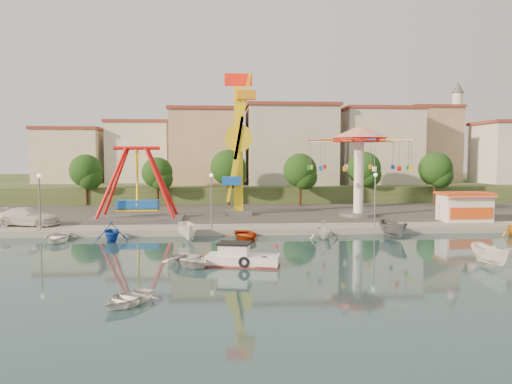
{
  "coord_description": "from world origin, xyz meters",
  "views": [
    {
      "loc": [
        -7.14,
        -34.71,
        7.49
      ],
      "look_at": [
        -3.64,
        14.0,
        4.0
      ],
      "focal_mm": 35.0,
      "sensor_mm": 36.0,
      "label": 1
    }
  ],
  "objects": [
    {
      "name": "wave_swinger",
      "position": [
        8.75,
        21.57,
        8.2
      ],
      "size": [
        11.6,
        11.6,
        10.4
      ],
      "color": "#59595E",
      "rests_on": "quay_deck"
    },
    {
      "name": "tree_0",
      "position": [
        -26.0,
        36.98,
        5.47
      ],
      "size": [
        4.6,
        4.6,
        7.19
      ],
      "color": "#382314",
      "rests_on": "quay_deck"
    },
    {
      "name": "hill_terrace",
      "position": [
        0.0,
        67.0,
        1.5
      ],
      "size": [
        200.0,
        60.0,
        3.0
      ],
      "primitive_type": "cube",
      "color": "#384C26",
      "rests_on": "ground"
    },
    {
      "name": "tree_4",
      "position": [
        14.0,
        37.35,
        5.75
      ],
      "size": [
        4.86,
        4.86,
        7.6
      ],
      "color": "#382314",
      "rests_on": "quay_deck"
    },
    {
      "name": "ground",
      "position": [
        0.0,
        0.0,
        0.0
      ],
      "size": [
        200.0,
        200.0,
        0.0
      ],
      "primitive_type": "plane",
      "color": "#15353C",
      "rests_on": "ground"
    },
    {
      "name": "lamp_post_2",
      "position": [
        8.0,
        13.0,
        3.1
      ],
      "size": [
        0.14,
        0.14,
        5.0
      ],
      "primitive_type": "cylinder",
      "color": "#59595E",
      "rests_on": "quay_deck"
    },
    {
      "name": "moored_boat_3",
      "position": [
        -4.9,
        9.8,
        0.44
      ],
      "size": [
        3.65,
        4.65,
        0.87
      ],
      "primitive_type": "imported",
      "rotation": [
        0.0,
        0.0,
        0.16
      ],
      "color": "#C1380F",
      "rests_on": "ground"
    },
    {
      "name": "tree_1",
      "position": [
        -16.0,
        36.24,
        5.2
      ],
      "size": [
        4.35,
        4.35,
        6.8
      ],
      "color": "#382314",
      "rests_on": "quay_deck"
    },
    {
      "name": "pirate_ship_ride",
      "position": [
        -16.22,
        20.73,
        4.39
      ],
      "size": [
        10.0,
        5.0,
        8.0
      ],
      "color": "#59595E",
      "rests_on": "quay_deck"
    },
    {
      "name": "van",
      "position": [
        -26.26,
        16.1,
        1.5
      ],
      "size": [
        6.63,
        3.86,
        1.8
      ],
      "primitive_type": "imported",
      "rotation": [
        0.0,
        0.0,
        1.34
      ],
      "color": "silver",
      "rests_on": "quay_deck"
    },
    {
      "name": "moored_boat_2",
      "position": [
        -10.1,
        9.8,
        0.82
      ],
      "size": [
        2.28,
        4.45,
        1.64
      ],
      "primitive_type": "imported",
      "rotation": [
        0.0,
        0.0,
        0.17
      ],
      "color": "white",
      "rests_on": "ground"
    },
    {
      "name": "asphalt_pad",
      "position": [
        0.0,
        30.0,
        0.6
      ],
      "size": [
        90.0,
        28.0,
        0.01
      ],
      "primitive_type": "cube",
      "color": "#4C4944",
      "rests_on": "quay_deck"
    },
    {
      "name": "lamp_post_1",
      "position": [
        -8.0,
        13.0,
        3.1
      ],
      "size": [
        0.14,
        0.14,
        5.0
      ],
      "primitive_type": "cylinder",
      "color": "#59595E",
      "rests_on": "quay_deck"
    },
    {
      "name": "building_0",
      "position": [
        -33.37,
        46.06,
        8.93
      ],
      "size": [
        9.26,
        9.53,
        11.87
      ],
      "primitive_type": "cube",
      "color": "beige",
      "rests_on": "hill_terrace"
    },
    {
      "name": "tree_3",
      "position": [
        4.0,
        34.36,
        5.55
      ],
      "size": [
        4.68,
        4.68,
        7.32
      ],
      "color": "#382314",
      "rests_on": "quay_deck"
    },
    {
      "name": "booth_left",
      "position": [
        18.86,
        16.49,
        2.16
      ],
      "size": [
        5.4,
        3.78,
        3.08
      ],
      "color": "white",
      "rests_on": "quay_deck"
    },
    {
      "name": "building_2",
      "position": [
        -8.19,
        51.96,
        8.62
      ],
      "size": [
        11.95,
        9.28,
        11.23
      ],
      "primitive_type": "cube",
      "color": "tan",
      "rests_on": "hill_terrace"
    },
    {
      "name": "kamikaze_tower",
      "position": [
        -4.9,
        23.78,
        8.6
      ],
      "size": [
        3.56,
        3.1,
        16.5
      ],
      "color": "#59595E",
      "rests_on": "quay_deck"
    },
    {
      "name": "lamp_post_0",
      "position": [
        -24.0,
        13.0,
        3.1
      ],
      "size": [
        0.14,
        0.14,
        5.0
      ],
      "primitive_type": "cylinder",
      "color": "#59595E",
      "rests_on": "quay_deck"
    },
    {
      "name": "cabin_motorboat",
      "position": [
        -5.74,
        -0.92,
        0.47
      ],
      "size": [
        5.26,
        2.92,
        1.75
      ],
      "rotation": [
        0.0,
        0.0,
        -0.22
      ],
      "color": "white",
      "rests_on": "ground"
    },
    {
      "name": "moored_boat_5",
      "position": [
        8.74,
        9.8,
        0.82
      ],
      "size": [
        2.17,
        4.43,
        1.64
      ],
      "primitive_type": "imported",
      "rotation": [
        0.0,
        0.0,
        0.14
      ],
      "color": "#56555A",
      "rests_on": "ground"
    },
    {
      "name": "building_1",
      "position": [
        -21.33,
        51.38,
        7.32
      ],
      "size": [
        12.33,
        9.01,
        8.63
      ],
      "primitive_type": "cube",
      "color": "silver",
      "rests_on": "hill_terrace"
    },
    {
      "name": "tree_2",
      "position": [
        -6.0,
        35.81,
        5.92
      ],
      "size": [
        5.02,
        5.02,
        7.85
      ],
      "color": "#382314",
      "rests_on": "quay_deck"
    },
    {
      "name": "moored_boat_4",
      "position": [
        2.24,
        9.8,
        0.81
      ],
      "size": [
        3.17,
        3.51,
        1.63
      ],
      "primitive_type": "imported",
      "rotation": [
        0.0,
        0.0,
        0.18
      ],
      "color": "silver",
      "rests_on": "ground"
    },
    {
      "name": "building_4",
      "position": [
        19.07,
        52.2,
        7.62
      ],
      "size": [
        10.75,
        9.23,
        9.24
      ],
      "primitive_type": "cube",
      "color": "beige",
      "rests_on": "hill_terrace"
    },
    {
      "name": "minaret",
      "position": [
        36.0,
        54.0,
        12.55
      ],
      "size": [
        2.8,
        2.8,
        18.0
      ],
      "color": "silver",
      "rests_on": "hill_terrace"
    },
    {
      "name": "moored_boat_0",
      "position": [
        -21.45,
        9.8,
        0.42
      ],
      "size": [
        3.44,
        4.42,
        0.84
      ],
      "primitive_type": "imported",
      "rotation": [
        0.0,
        0.0,
        0.14
      ],
      "color": "white",
      "rests_on": "ground"
    },
    {
      "name": "quay_deck",
      "position": [
        0.0,
        62.0,
        0.3
      ],
      "size": [
        200.0,
        100.0,
        0.6
      ],
      "primitive_type": "cube",
      "color": "#9E998E",
      "rests_on": "ground"
    },
    {
      "name": "rowboat_a",
      "position": [
        -9.22,
        -0.67,
        0.43
      ],
      "size": [
        4.7,
        5.08,
        0.86
      ],
      "primitive_type": "imported",
      "rotation": [
        0.0,
        0.0,
        0.56
      ],
      "color": "silver",
      "rests_on": "ground"
    },
    {
      "name": "rowboat_b",
      "position": [
        -11.89,
        -9.55,
        0.34
      ],
      "size": [
        3.7,
        4.05,
        0.69
      ],
      "primitive_type": "imported",
      "rotation": [
        0.0,
        0.0,
        -0.52
      ],
      "color": "white",
      "rests_on": "ground"
    },
    {
      "name": "building_3",
      "position": [
        5.6,
        48.8,
        7.6
      ],
      "size": [
        12.59,
        10.5,
        9.2
      ],
      "primitive_type": "cube",
      "color": "beige",
      "rests_on": "hill_terrace"
    },
    {
      "name": "building_5",
      "position": [
        32.37,
        50.33,
        8.61
      ],
      "size": [
        12.77,
        10.96,
        11.21
      ],
      "primitive_type": "cube",
      "color": "tan",
      "rests_on": "hill_terrace"
    },
    {
      "name": "tree_5",
      "position": [
        24.0,
        35.54,
        5.71
      ],
      "size": [
        4.83,
        4.83,
        7.54
      ],
      "color": "#382314",
      "rests_on": "quay_deck"
    },
    {
      "name": "moored_boat_1",
      "position": [
        -16.78,
        9.8,
        0.88
      ],
      "size": [
        3.72,
        4.02,
        1.76
      ],
      "primitive_type": "imported",
      "rotation": [
        0.0,
        0.0,
        0.29
      ],
      "color": "#1441B7",
      "rests_on": "ground"
    },
    {
      "name": "skiff",
      "position": [
        11.44,
        -2.05,
        0.74
      ],
      "size": [
        1.81,
        3.95,
        1.48
      ],
      "primitive_type": "imported",
      "rotation": [
        0.0,
        0.0,
        0.1
      ],
      "color": "white",
      "rests_on": "ground"
    }
  ]
}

